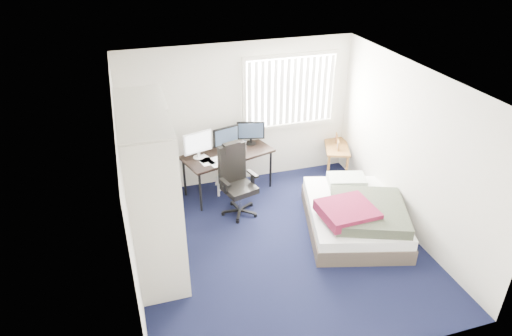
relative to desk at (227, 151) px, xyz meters
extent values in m
plane|color=black|center=(0.32, -1.75, -0.77)|extent=(4.20, 4.20, 0.00)
plane|color=silver|center=(0.32, 0.35, 0.48)|extent=(4.00, 0.00, 4.00)
plane|color=silver|center=(0.32, -3.85, 0.48)|extent=(4.00, 0.00, 4.00)
plane|color=silver|center=(-1.68, -1.75, 0.48)|extent=(0.00, 4.20, 4.20)
plane|color=silver|center=(2.32, -1.75, 0.48)|extent=(0.00, 4.20, 4.20)
plane|color=white|center=(0.32, -1.75, 1.73)|extent=(4.20, 4.20, 0.00)
cube|color=white|center=(1.22, 0.33, 0.83)|extent=(1.60, 0.02, 1.20)
cube|color=beige|center=(1.22, 0.30, 1.46)|extent=(1.72, 0.06, 0.06)
cube|color=beige|center=(1.22, 0.30, 0.20)|extent=(1.72, 0.06, 0.06)
cube|color=white|center=(1.22, 0.27, 0.83)|extent=(1.60, 0.04, 1.16)
cube|color=beige|center=(-1.38, -2.35, 0.33)|extent=(0.60, 0.04, 2.20)
cube|color=beige|center=(-1.38, -0.55, 0.33)|extent=(0.60, 0.04, 2.20)
cube|color=beige|center=(-1.38, -1.45, 1.43)|extent=(0.60, 1.80, 0.04)
cube|color=beige|center=(-1.38, -1.45, 1.05)|extent=(0.56, 1.74, 0.03)
cylinder|color=silver|center=(-1.38, -1.45, 0.93)|extent=(0.03, 1.72, 0.03)
cube|color=#26262B|center=(-1.38, -1.55, 0.48)|extent=(0.38, 1.10, 0.90)
cube|color=beige|center=(-1.06, -1.00, 0.33)|extent=(0.03, 0.90, 2.20)
cube|color=white|center=(-1.38, -1.90, 1.18)|extent=(0.38, 0.30, 0.24)
cube|color=gray|center=(-1.38, -1.40, 1.17)|extent=(0.34, 0.28, 0.22)
cube|color=black|center=(0.00, -0.02, -0.05)|extent=(1.64, 1.10, 0.04)
cylinder|color=black|center=(-0.58, -0.50, -0.42)|extent=(0.04, 0.04, 0.70)
cylinder|color=black|center=(-0.74, 0.06, -0.42)|extent=(0.04, 0.04, 0.70)
cylinder|color=black|center=(0.75, -0.11, -0.42)|extent=(0.04, 0.04, 0.70)
cylinder|color=black|center=(0.58, 0.45, -0.42)|extent=(0.04, 0.04, 0.70)
cube|color=white|center=(-0.49, -0.05, 0.25)|extent=(0.49, 0.17, 0.36)
cube|color=white|center=(-0.49, -0.05, 0.25)|extent=(0.43, 0.13, 0.31)
cube|color=black|center=(0.02, 0.10, 0.23)|extent=(0.47, 0.17, 0.32)
cube|color=#1E2838|center=(0.02, 0.10, 0.23)|extent=(0.41, 0.13, 0.27)
cube|color=black|center=(0.48, 0.20, 0.23)|extent=(0.47, 0.17, 0.32)
cube|color=#1E2838|center=(0.48, 0.20, 0.23)|extent=(0.41, 0.13, 0.27)
cube|color=white|center=(-0.11, -0.16, -0.02)|extent=(0.42, 0.25, 0.02)
cube|color=black|center=(0.18, -0.08, -0.02)|extent=(0.09, 0.11, 0.02)
cylinder|color=silver|center=(0.31, 0.01, 0.05)|extent=(0.08, 0.08, 0.16)
cube|color=white|center=(0.00, -0.02, -0.03)|extent=(0.37, 0.35, 0.00)
cube|color=black|center=(0.01, -0.75, -0.72)|extent=(0.69, 0.69, 0.11)
cylinder|color=silver|center=(0.01, -0.75, -0.52)|extent=(0.06, 0.06, 0.37)
cube|color=black|center=(0.01, -0.75, -0.31)|extent=(0.57, 0.57, 0.09)
cube|color=black|center=(-0.05, -0.54, 0.06)|extent=(0.47, 0.22, 0.65)
cube|color=black|center=(-0.05, -0.54, 0.34)|extent=(0.30, 0.18, 0.15)
cube|color=black|center=(-0.23, -0.82, -0.12)|extent=(0.13, 0.27, 0.04)
cube|color=black|center=(0.25, -0.68, -0.12)|extent=(0.13, 0.27, 0.04)
cube|color=white|center=(-0.06, -0.11, -0.52)|extent=(0.40, 0.36, 0.03)
cylinder|color=white|center=(-0.21, -0.15, -0.65)|extent=(0.04, 0.04, 0.24)
cylinder|color=white|center=(-0.15, 0.02, -0.65)|extent=(0.04, 0.04, 0.24)
cylinder|color=white|center=(0.02, -0.23, -0.65)|extent=(0.04, 0.04, 0.24)
cylinder|color=white|center=(0.08, -0.06, -0.65)|extent=(0.04, 0.04, 0.24)
cube|color=brown|center=(2.07, 0.03, -0.23)|extent=(0.66, 0.91, 0.04)
cube|color=brown|center=(1.79, -0.26, -0.51)|extent=(0.05, 0.05, 0.52)
cube|color=brown|center=(2.05, 0.43, -0.51)|extent=(0.05, 0.05, 0.52)
cube|color=brown|center=(2.10, -0.37, -0.51)|extent=(0.05, 0.05, 0.52)
cube|color=brown|center=(2.36, 0.32, -0.51)|extent=(0.05, 0.05, 0.52)
cube|color=brown|center=(2.01, -0.14, -0.12)|extent=(0.07, 0.14, 0.18)
cube|color=brown|center=(2.12, 0.15, -0.12)|extent=(0.07, 0.14, 0.18)
cube|color=#463B32|center=(1.57, -1.64, -0.65)|extent=(1.82, 2.14, 0.24)
cube|color=white|center=(1.57, -1.64, -0.46)|extent=(1.77, 2.09, 0.17)
cube|color=beige|center=(1.75, -1.03, -0.31)|extent=(0.69, 0.55, 0.14)
cube|color=#333729|center=(1.65, -1.92, -0.31)|extent=(1.38, 1.44, 0.18)
cube|color=maroon|center=(1.29, -1.92, -0.24)|extent=(0.78, 0.73, 0.16)
cube|color=#9F794F|center=(-1.33, -1.84, -0.62)|extent=(0.49, 0.43, 0.30)
camera|label=1|loc=(-1.56, -6.71, 3.46)|focal=32.00mm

